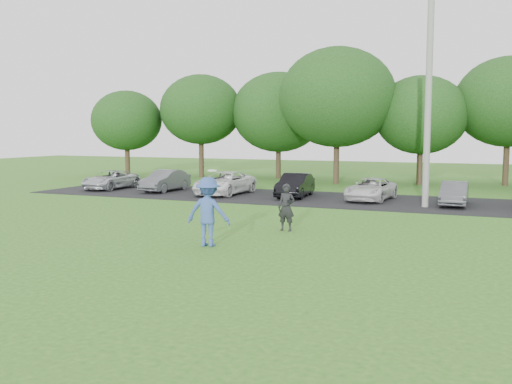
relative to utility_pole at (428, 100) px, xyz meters
The scene contains 7 objects.
ground 13.47m from the utility_pole, 111.31° to the right, with size 100.00×100.00×0.00m, color #2B621C.
parking_lot 6.65m from the utility_pole, 165.06° to the left, with size 32.00×6.50×0.03m, color black.
utility_pole is the anchor object (origin of this frame).
frisbee_player 12.78m from the utility_pole, 113.31° to the right, with size 1.37×0.88×2.24m.
camera_bystander 9.58m from the utility_pole, 114.35° to the right, with size 0.58×0.42×1.58m.
parked_cars 6.63m from the utility_pole, 166.46° to the left, with size 28.08×4.60×1.22m.
tree_row 11.41m from the utility_pole, 105.66° to the left, with size 42.39×9.85×8.64m.
Camera 1 is at (7.32, -13.99, 3.30)m, focal length 40.00 mm.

